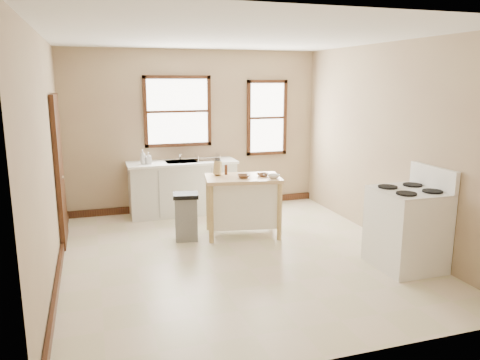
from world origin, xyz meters
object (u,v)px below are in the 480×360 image
at_px(kitchen_island, 243,206).
at_px(dish_rack, 207,158).
at_px(trash_bin, 186,217).
at_px(pepper_grinder, 226,170).
at_px(bowl_a, 244,176).
at_px(knife_block, 218,169).
at_px(bowl_b, 263,175).
at_px(soap_bottle_b, 148,158).
at_px(gas_stove, 407,218).
at_px(bowl_c, 274,176).
at_px(soap_bottle_a, 143,157).

bearing_deg(kitchen_island, dish_rack, 108.73).
xyz_separation_m(dish_rack, trash_bin, (-0.65, -1.32, -0.62)).
distance_m(pepper_grinder, bowl_a, 0.36).
bearing_deg(knife_block, bowl_b, 7.62).
height_order(soap_bottle_b, bowl_a, soap_bottle_b).
bearing_deg(gas_stove, knife_block, 133.12).
distance_m(soap_bottle_b, gas_stove, 4.18).
xyz_separation_m(dish_rack, gas_stove, (1.74, -3.13, -0.34)).
height_order(pepper_grinder, bowl_c, pepper_grinder).
bearing_deg(knife_block, gas_stove, -15.51).
bearing_deg(kitchen_island, bowl_a, -90.87).
height_order(kitchen_island, knife_block, knife_block).
bearing_deg(gas_stove, kitchen_island, 130.84).
xyz_separation_m(soap_bottle_b, bowl_c, (1.59, -1.59, -0.10)).
bearing_deg(bowl_a, trash_bin, 171.94).
bearing_deg(trash_bin, bowl_c, -2.82).
bearing_deg(gas_stove, pepper_grinder, 130.87).
bearing_deg(pepper_grinder, bowl_a, -60.14).
relative_size(soap_bottle_a, dish_rack, 0.60).
bearing_deg(soap_bottle_a, bowl_b, -27.79).
relative_size(knife_block, pepper_grinder, 1.33).
distance_m(kitchen_island, knife_block, 0.67).
bearing_deg(gas_stove, soap_bottle_b, 131.30).
height_order(bowl_a, bowl_b, bowl_a).
distance_m(soap_bottle_b, pepper_grinder, 1.51).
xyz_separation_m(pepper_grinder, gas_stove, (1.73, -2.00, -0.34)).
relative_size(kitchen_island, pepper_grinder, 7.27).
relative_size(pepper_grinder, trash_bin, 0.22).
bearing_deg(bowl_b, bowl_a, -175.43).
bearing_deg(bowl_a, bowl_b, 4.57).
xyz_separation_m(dish_rack, kitchen_island, (0.20, -1.35, -0.52)).
height_order(soap_bottle_b, pepper_grinder, soap_bottle_b).
height_order(soap_bottle_b, dish_rack, soap_bottle_b).
xyz_separation_m(kitchen_island, knife_block, (-0.33, 0.21, 0.55)).
distance_m(soap_bottle_a, gas_stove, 4.24).
distance_m(kitchen_island, gas_stove, 2.36).
height_order(soap_bottle_a, soap_bottle_b, soap_bottle_a).
xyz_separation_m(knife_block, pepper_grinder, (0.13, 0.01, -0.02)).
distance_m(knife_block, bowl_c, 0.85).
height_order(bowl_c, gas_stove, gas_stove).
xyz_separation_m(kitchen_island, bowl_c, (0.39, -0.24, 0.47)).
bearing_deg(soap_bottle_b, pepper_grinder, -47.85).
xyz_separation_m(dish_rack, knife_block, (-0.12, -1.14, 0.02)).
bearing_deg(dish_rack, pepper_grinder, -75.43).
distance_m(soap_bottle_a, bowl_c, 2.32).
bearing_deg(trash_bin, gas_stove, -27.41).
height_order(kitchen_island, bowl_b, bowl_b).
height_order(soap_bottle_a, bowl_c, soap_bottle_a).
distance_m(kitchen_island, bowl_a, 0.48).
relative_size(dish_rack, bowl_a, 2.11).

